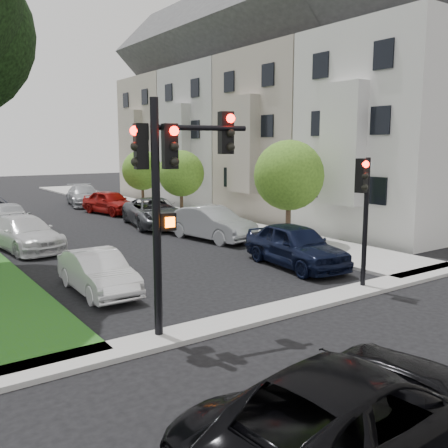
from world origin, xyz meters
TOP-DOWN VIEW (x-y plane):
  - ground at (0.00, 0.00)m, footprint 140.00×140.00m
  - sidewalk_right at (6.75, 24.00)m, footprint 3.50×44.00m
  - sidewalk_cross at (0.00, 2.00)m, footprint 60.00×1.00m
  - house_a at (12.45, 8.00)m, footprint 7.70×7.55m
  - house_b at (12.45, 15.50)m, footprint 7.70×7.55m
  - house_c at (12.45, 23.00)m, footprint 7.70×7.55m
  - house_d at (12.45, 30.50)m, footprint 7.70×7.55m
  - small_tree_a at (6.20, 8.84)m, footprint 3.14×3.14m
  - small_tree_b at (6.20, 18.40)m, footprint 2.78×2.78m
  - small_tree_c at (6.20, 23.74)m, footprint 2.76×2.76m
  - traffic_signal_main at (-3.37, 2.24)m, footprint 2.69×0.74m
  - traffic_signal_secondary at (3.21, 2.19)m, footprint 0.55×0.44m
  - car_cross_near at (-3.62, -3.47)m, footprint 5.56×2.90m
  - car_parked_0 at (3.61, 5.55)m, footprint 2.41×4.91m
  - car_parked_1 at (3.99, 11.78)m, footprint 2.44×5.02m
  - car_parked_2 at (3.62, 16.93)m, footprint 3.65×6.02m
  - car_parked_3 at (3.56, 23.13)m, footprint 2.70×4.82m
  - car_parked_4 at (3.72, 28.60)m, footprint 3.09×5.57m
  - car_parked_5 at (-3.60, 6.54)m, footprint 1.41×3.92m
  - car_parked_6 at (-3.86, 14.39)m, footprint 2.67×5.21m
  - car_parked_7 at (-3.49, 19.15)m, footprint 2.02×4.70m

SIDE VIEW (x-z plane):
  - ground at x=0.00m, z-range 0.00..0.00m
  - sidewalk_right at x=6.75m, z-range 0.00..0.12m
  - sidewalk_cross at x=0.00m, z-range 0.00..0.12m
  - car_parked_5 at x=-3.60m, z-range 0.00..1.29m
  - car_parked_6 at x=-3.86m, z-range 0.00..1.45m
  - car_cross_near at x=-3.62m, z-range 0.00..1.49m
  - car_parked_4 at x=3.72m, z-range 0.00..1.53m
  - car_parked_3 at x=3.56m, z-range 0.00..1.55m
  - car_parked_2 at x=3.62m, z-range 0.00..1.56m
  - car_parked_7 at x=-3.49m, z-range 0.00..1.58m
  - car_parked_1 at x=3.99m, z-range 0.00..1.58m
  - car_parked_0 at x=3.61m, z-range 0.00..1.61m
  - small_tree_c at x=6.20m, z-range 0.68..4.82m
  - small_tree_b at x=6.20m, z-range 0.69..4.86m
  - traffic_signal_secondary at x=3.21m, z-range 0.81..4.90m
  - small_tree_a at x=6.20m, z-range 0.78..5.48m
  - traffic_signal_main at x=-3.37m, z-range 1.04..6.53m
  - house_a at x=12.45m, z-range -1.05..14.92m
  - house_b at x=12.45m, z-range -1.05..14.92m
  - house_c at x=12.45m, z-range -1.05..14.92m
  - house_d at x=12.45m, z-range -1.05..14.92m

